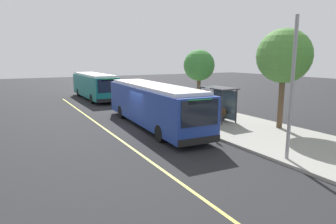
% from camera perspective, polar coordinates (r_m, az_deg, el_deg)
% --- Properties ---
extents(ground_plane, '(120.00, 120.00, 0.00)m').
position_cam_1_polar(ground_plane, '(20.18, -5.38, -3.15)').
color(ground_plane, '#232326').
extents(sidewalk_curb, '(44.00, 6.40, 0.15)m').
position_cam_1_polar(sidewalk_curb, '(23.12, 8.41, -1.28)').
color(sidewalk_curb, gray).
rests_on(sidewalk_curb, ground_plane).
extents(lane_stripe_center, '(36.00, 0.14, 0.01)m').
position_cam_1_polar(lane_stripe_center, '(19.45, -11.36, -3.82)').
color(lane_stripe_center, '#E0D64C').
rests_on(lane_stripe_center, ground_plane).
extents(transit_bus_main, '(12.53, 3.16, 2.95)m').
position_cam_1_polar(transit_bus_main, '(20.38, -2.98, 1.65)').
color(transit_bus_main, navy).
rests_on(transit_bus_main, ground_plane).
extents(transit_bus_second, '(11.23, 2.63, 2.95)m').
position_cam_1_polar(transit_bus_second, '(35.44, -14.15, 5.07)').
color(transit_bus_second, '#146B66').
rests_on(transit_bus_second, ground_plane).
extents(bus_shelter, '(2.90, 1.60, 2.48)m').
position_cam_1_polar(bus_shelter, '(22.13, 9.71, 2.99)').
color(bus_shelter, '#333338').
rests_on(bus_shelter, sidewalk_curb).
extents(waiting_bench, '(1.60, 0.48, 0.95)m').
position_cam_1_polar(waiting_bench, '(22.41, 9.49, -0.24)').
color(waiting_bench, brown).
rests_on(waiting_bench, sidewalk_curb).
extents(route_sign_post, '(0.44, 0.08, 2.80)m').
position_cam_1_polar(route_sign_post, '(18.82, 7.59, 1.89)').
color(route_sign_post, '#333338').
rests_on(route_sign_post, sidewalk_curb).
extents(street_tree_upstreet, '(2.89, 2.89, 5.37)m').
position_cam_1_polar(street_tree_upstreet, '(27.81, 6.07, 8.95)').
color(street_tree_upstreet, brown).
rests_on(street_tree_upstreet, sidewalk_curb).
extents(street_tree_downstreet, '(3.47, 3.47, 6.45)m').
position_cam_1_polar(street_tree_downstreet, '(20.45, 21.63, 10.02)').
color(street_tree_downstreet, brown).
rests_on(street_tree_downstreet, sidewalk_curb).
extents(utility_pole, '(0.16, 0.16, 6.40)m').
position_cam_1_polar(utility_pole, '(14.14, 22.93, 4.05)').
color(utility_pole, gray).
rests_on(utility_pole, sidewalk_curb).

